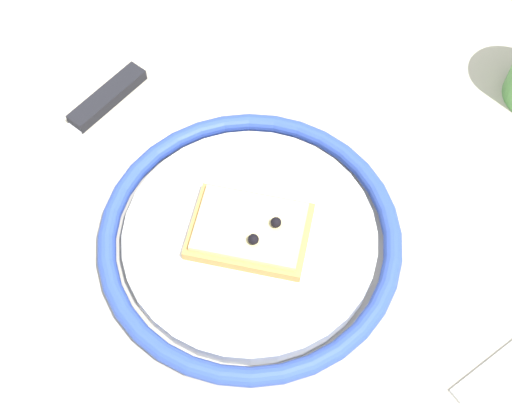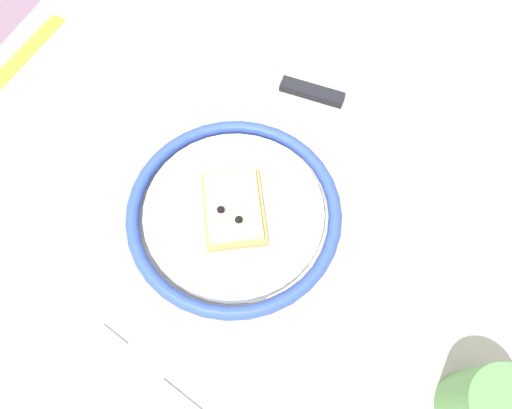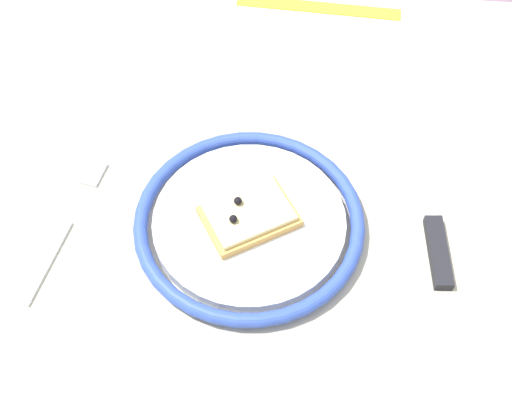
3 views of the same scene
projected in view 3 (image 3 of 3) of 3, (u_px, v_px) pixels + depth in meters
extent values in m
cube|color=#BCB29E|center=(279.00, 249.00, 0.77)|extent=(1.02, 0.90, 0.03)
cylinder|color=#4C4742|center=(62.00, 156.00, 1.32)|extent=(0.05, 0.05, 0.69)
cylinder|color=white|center=(249.00, 223.00, 0.76)|extent=(0.22, 0.22, 0.02)
torus|color=#334FB2|center=(249.00, 221.00, 0.76)|extent=(0.26, 0.26, 0.02)
cube|color=tan|center=(249.00, 217.00, 0.75)|extent=(0.12, 0.11, 0.01)
cube|color=beige|center=(249.00, 213.00, 0.74)|extent=(0.11, 0.10, 0.01)
sphere|color=black|center=(234.00, 216.00, 0.73)|extent=(0.01, 0.01, 0.01)
sphere|color=black|center=(238.00, 201.00, 0.74)|extent=(0.01, 0.01, 0.01)
cube|color=silver|center=(423.00, 172.00, 0.81)|extent=(0.03, 0.15, 0.00)
cube|color=black|center=(438.00, 255.00, 0.74)|extent=(0.03, 0.09, 0.01)
cube|color=silver|center=(47.00, 262.00, 0.74)|extent=(0.03, 0.11, 0.00)
cube|color=silver|center=(94.00, 174.00, 0.81)|extent=(0.03, 0.04, 0.00)
cube|color=yellow|center=(318.00, 7.00, 0.99)|extent=(0.24, 0.03, 0.00)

